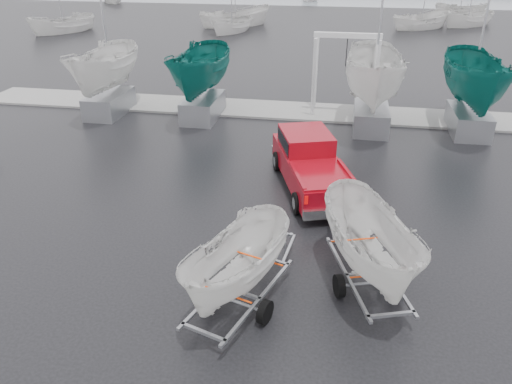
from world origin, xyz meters
name	(u,v)px	position (x,y,z in m)	size (l,w,h in m)	color
ground_plane	(171,235)	(0.00, 0.00, 0.00)	(120.00, 120.00, 0.00)	black
dock	(249,108)	(0.00, 13.00, 0.05)	(30.00, 3.00, 0.12)	gray
pickup_truck	(310,161)	(3.90, 4.34, 0.96)	(3.55, 5.85, 1.84)	maroon
trailer_hitched	(377,192)	(5.89, -1.58, 2.83)	(2.27, 3.79, 5.22)	#94979C
trailer_parked	(238,219)	(2.79, -2.91, 2.54)	(2.25, 3.79, 4.66)	#94979C
boat_hoist	(346,63)	(4.92, 13.00, 2.67)	(3.30, 2.18, 4.12)	silver
keelboat_0	(101,39)	(-7.01, 11.00, 3.79)	(2.39, 3.20, 10.56)	#94979C
keelboat_1	(200,39)	(-2.05, 11.20, 3.91)	(2.46, 3.20, 7.65)	#94979C
keelboat_2	(379,37)	(6.30, 11.00, 4.32)	(2.71, 3.20, 10.89)	#94979C
keelboat_3	(484,43)	(10.79, 11.30, 4.12)	(2.59, 3.20, 10.76)	#94979C
moored_boat_0	(64,32)	(-22.49, 34.12, 0.00)	(3.71, 3.74, 11.60)	silver
moored_boat_1	(236,26)	(-6.79, 40.94, 0.00)	(4.27, 4.25, 12.00)	silver
moored_boat_2	(467,26)	(17.17, 45.11, 0.00)	(3.75, 3.73, 11.49)	silver
moored_boat_3	(459,15)	(18.01, 54.26, 0.01)	(2.95, 2.91, 10.99)	silver
moored_boat_4	(112,3)	(-28.88, 58.96, 0.01)	(3.21, 3.22, 11.00)	silver
moored_boat_5	(310,0)	(-1.00, 67.00, 0.01)	(2.34, 2.40, 11.09)	silver
moored_boat_6	(232,33)	(-6.28, 36.93, 0.01)	(3.06, 3.09, 11.12)	silver
moored_boat_7	(421,29)	(12.22, 42.73, 0.00)	(3.93, 3.92, 11.68)	silver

